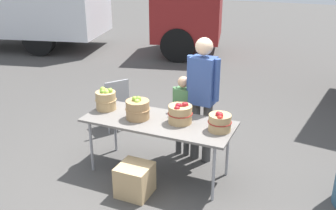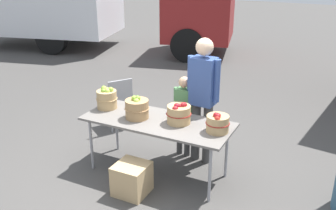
% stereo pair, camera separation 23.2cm
% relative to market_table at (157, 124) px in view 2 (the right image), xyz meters
% --- Properties ---
extents(ground_plane, '(40.00, 40.00, 0.00)m').
position_rel_market_table_xyz_m(ground_plane, '(0.00, 0.00, -0.71)').
color(ground_plane, '#474442').
extents(market_table, '(1.90, 0.76, 0.75)m').
position_rel_market_table_xyz_m(market_table, '(0.00, 0.00, 0.00)').
color(market_table, slate).
rests_on(market_table, ground).
extents(apple_basket_green_0, '(0.29, 0.29, 0.30)m').
position_rel_market_table_xyz_m(apple_basket_green_0, '(-0.80, 0.06, 0.19)').
color(apple_basket_green_0, tan).
rests_on(apple_basket_green_0, market_table).
extents(apple_basket_green_1, '(0.32, 0.32, 0.30)m').
position_rel_market_table_xyz_m(apple_basket_green_1, '(-0.27, -0.04, 0.18)').
color(apple_basket_green_1, '#A87F51').
rests_on(apple_basket_green_1, market_table).
extents(apple_basket_red_0, '(0.31, 0.31, 0.27)m').
position_rel_market_table_xyz_m(apple_basket_red_0, '(0.27, 0.05, 0.17)').
color(apple_basket_red_0, tan).
rests_on(apple_basket_red_0, market_table).
extents(apple_basket_red_1, '(0.28, 0.28, 0.25)m').
position_rel_market_table_xyz_m(apple_basket_red_1, '(0.78, 0.03, 0.15)').
color(apple_basket_red_1, tan).
rests_on(apple_basket_red_1, market_table).
extents(vendor_adult, '(0.46, 0.25, 1.72)m').
position_rel_market_table_xyz_m(vendor_adult, '(0.38, 0.56, 0.31)').
color(vendor_adult, '#3F3F3F').
rests_on(vendor_adult, ground).
extents(child_customer, '(0.31, 0.16, 1.17)m').
position_rel_market_table_xyz_m(child_customer, '(0.10, 0.59, -0.02)').
color(child_customer, '#3F3F3F').
rests_on(child_customer, ground).
extents(folding_chair, '(0.56, 0.56, 0.86)m').
position_rel_market_table_xyz_m(folding_chair, '(-1.21, 0.93, -0.20)').
color(folding_chair, '#99999E').
rests_on(folding_chair, ground).
extents(produce_crate, '(0.38, 0.38, 0.38)m').
position_rel_market_table_xyz_m(produce_crate, '(-0.06, -0.55, -0.51)').
color(produce_crate, tan).
rests_on(produce_crate, ground).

